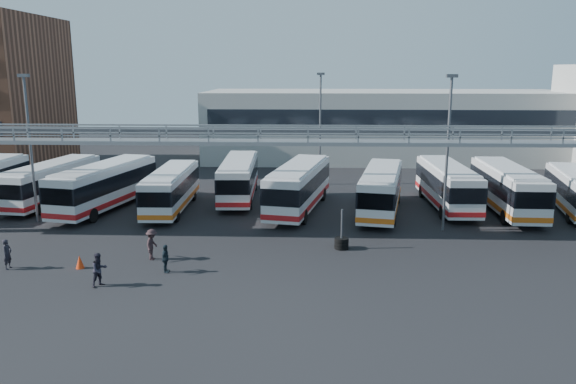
{
  "coord_description": "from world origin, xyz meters",
  "views": [
    {
      "loc": [
        3.19,
        -29.34,
        10.52
      ],
      "look_at": [
        1.72,
        6.0,
        2.75
      ],
      "focal_mm": 35.0,
      "sensor_mm": 36.0,
      "label": 1
    }
  ],
  "objects_px": {
    "bus_3": "(171,188)",
    "bus_7": "(447,184)",
    "bus_9": "(575,190)",
    "pedestrian_a": "(7,254)",
    "light_pole_mid": "(448,145)",
    "bus_8": "(507,187)",
    "light_pole_back": "(320,123)",
    "bus_5": "(299,185)",
    "light_pole_left": "(30,141)",
    "pedestrian_c": "(152,244)",
    "bus_4": "(239,177)",
    "pedestrian_b": "(99,270)",
    "bus_2": "(105,185)",
    "cone_right": "(80,262)",
    "bus_1": "(52,181)",
    "pedestrian_d": "(166,259)",
    "tire_stack": "(341,242)",
    "bus_6": "(381,189)"
  },
  "relations": [
    {
      "from": "bus_3",
      "to": "bus_7",
      "type": "bearing_deg",
      "value": 3.43
    },
    {
      "from": "bus_9",
      "to": "pedestrian_a",
      "type": "bearing_deg",
      "value": -148.53
    },
    {
      "from": "light_pole_mid",
      "to": "bus_8",
      "type": "distance_m",
      "value": 8.72
    },
    {
      "from": "light_pole_back",
      "to": "bus_5",
      "type": "height_order",
      "value": "light_pole_back"
    },
    {
      "from": "light_pole_left",
      "to": "pedestrian_a",
      "type": "height_order",
      "value": "light_pole_left"
    },
    {
      "from": "bus_5",
      "to": "bus_8",
      "type": "xyz_separation_m",
      "value": [
        15.54,
        0.19,
        -0.05
      ]
    },
    {
      "from": "bus_3",
      "to": "pedestrian_a",
      "type": "bearing_deg",
      "value": -114.84
    },
    {
      "from": "pedestrian_c",
      "to": "light_pole_back",
      "type": "bearing_deg",
      "value": -19.78
    },
    {
      "from": "bus_4",
      "to": "pedestrian_b",
      "type": "relative_size",
      "value": 6.53
    },
    {
      "from": "bus_2",
      "to": "bus_8",
      "type": "distance_m",
      "value": 30.29
    },
    {
      "from": "pedestrian_b",
      "to": "cone_right",
      "type": "distance_m",
      "value": 3.22
    },
    {
      "from": "bus_1",
      "to": "bus_8",
      "type": "xyz_separation_m",
      "value": [
        35.13,
        -1.14,
        0.08
      ]
    },
    {
      "from": "pedestrian_d",
      "to": "light_pole_back",
      "type": "bearing_deg",
      "value": -16.62
    },
    {
      "from": "light_pole_left",
      "to": "bus_7",
      "type": "relative_size",
      "value": 0.92
    },
    {
      "from": "light_pole_mid",
      "to": "bus_3",
      "type": "relative_size",
      "value": 0.98
    },
    {
      "from": "bus_9",
      "to": "light_pole_back",
      "type": "bearing_deg",
      "value": 163.25
    },
    {
      "from": "bus_2",
      "to": "bus_9",
      "type": "distance_m",
      "value": 35.3
    },
    {
      "from": "bus_4",
      "to": "tire_stack",
      "type": "distance_m",
      "value": 14.99
    },
    {
      "from": "bus_1",
      "to": "pedestrian_b",
      "type": "relative_size",
      "value": 6.5
    },
    {
      "from": "light_pole_back",
      "to": "pedestrian_a",
      "type": "distance_m",
      "value": 29.34
    },
    {
      "from": "bus_1",
      "to": "bus_4",
      "type": "height_order",
      "value": "bus_4"
    },
    {
      "from": "light_pole_left",
      "to": "bus_7",
      "type": "height_order",
      "value": "light_pole_left"
    },
    {
      "from": "bus_8",
      "to": "bus_9",
      "type": "distance_m",
      "value": 5.02
    },
    {
      "from": "bus_2",
      "to": "bus_3",
      "type": "bearing_deg",
      "value": 10.87
    },
    {
      "from": "bus_4",
      "to": "pedestrian_c",
      "type": "height_order",
      "value": "bus_4"
    },
    {
      "from": "bus_4",
      "to": "pedestrian_c",
      "type": "xyz_separation_m",
      "value": [
        -2.98,
        -15.13,
        -0.97
      ]
    },
    {
      "from": "light_pole_mid",
      "to": "bus_3",
      "type": "height_order",
      "value": "light_pole_mid"
    },
    {
      "from": "pedestrian_a",
      "to": "pedestrian_b",
      "type": "xyz_separation_m",
      "value": [
        5.83,
        -2.21,
        0.02
      ]
    },
    {
      "from": "bus_1",
      "to": "bus_3",
      "type": "bearing_deg",
      "value": -1.37
    },
    {
      "from": "light_pole_mid",
      "to": "bus_3",
      "type": "xyz_separation_m",
      "value": [
        -19.34,
        4.67,
        -3.99
      ]
    },
    {
      "from": "pedestrian_b",
      "to": "pedestrian_c",
      "type": "distance_m",
      "value": 4.3
    },
    {
      "from": "bus_5",
      "to": "bus_6",
      "type": "relative_size",
      "value": 1.05
    },
    {
      "from": "bus_1",
      "to": "bus_4",
      "type": "bearing_deg",
      "value": 16.9
    },
    {
      "from": "pedestrian_b",
      "to": "pedestrian_d",
      "type": "relative_size",
      "value": 1.12
    },
    {
      "from": "pedestrian_c",
      "to": "pedestrian_d",
      "type": "distance_m",
      "value": 2.39
    },
    {
      "from": "bus_4",
      "to": "bus_6",
      "type": "distance_m",
      "value": 11.85
    },
    {
      "from": "light_pole_left",
      "to": "bus_9",
      "type": "distance_m",
      "value": 39.28
    },
    {
      "from": "light_pole_left",
      "to": "bus_4",
      "type": "relative_size",
      "value": 0.92
    },
    {
      "from": "light_pole_mid",
      "to": "bus_4",
      "type": "bearing_deg",
      "value": 149.8
    },
    {
      "from": "light_pole_back",
      "to": "bus_1",
      "type": "relative_size",
      "value": 0.92
    },
    {
      "from": "bus_3",
      "to": "bus_6",
      "type": "xyz_separation_m",
      "value": [
        15.75,
        -0.2,
        0.11
      ]
    },
    {
      "from": "bus_2",
      "to": "bus_3",
      "type": "xyz_separation_m",
      "value": [
        5.11,
        -0.09,
        -0.19
      ]
    },
    {
      "from": "tire_stack",
      "to": "bus_8",
      "type": "bearing_deg",
      "value": 36.32
    },
    {
      "from": "bus_7",
      "to": "tire_stack",
      "type": "xyz_separation_m",
      "value": [
        -8.63,
        -10.58,
        -1.45
      ]
    },
    {
      "from": "light_pole_back",
      "to": "pedestrian_c",
      "type": "distance_m",
      "value": 24.13
    },
    {
      "from": "bus_6",
      "to": "cone_right",
      "type": "xyz_separation_m",
      "value": [
        -17.62,
        -12.6,
        -1.49
      ]
    },
    {
      "from": "bus_3",
      "to": "cone_right",
      "type": "xyz_separation_m",
      "value": [
        -1.88,
        -12.8,
        -1.38
      ]
    },
    {
      "from": "light_pole_mid",
      "to": "light_pole_back",
      "type": "relative_size",
      "value": 1.0
    },
    {
      "from": "light_pole_mid",
      "to": "bus_6",
      "type": "xyz_separation_m",
      "value": [
        -3.6,
        4.46,
        -3.88
      ]
    },
    {
      "from": "light_pole_back",
      "to": "pedestrian_d",
      "type": "relative_size",
      "value": 6.72
    }
  ]
}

